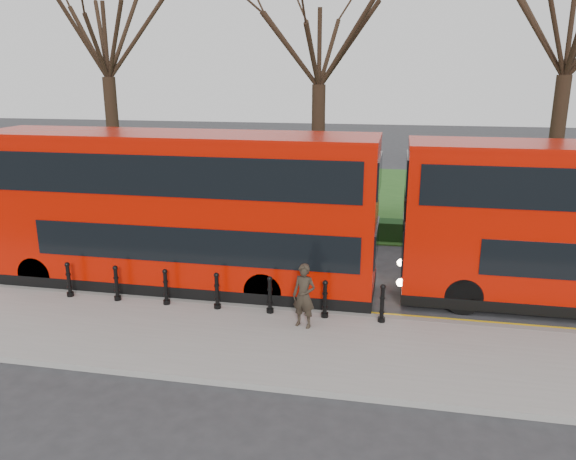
# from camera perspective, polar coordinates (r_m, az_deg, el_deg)

# --- Properties ---
(ground) EXTENTS (120.00, 120.00, 0.00)m
(ground) POSITION_cam_1_polar(r_m,az_deg,el_deg) (17.43, -8.46, -6.35)
(ground) COLOR #28282B
(ground) RESTS_ON ground
(pavement) EXTENTS (60.00, 4.00, 0.15)m
(pavement) POSITION_cam_1_polar(r_m,az_deg,el_deg) (14.86, -12.36, -10.27)
(pavement) COLOR gray
(pavement) RESTS_ON ground
(kerb) EXTENTS (60.00, 0.25, 0.16)m
(kerb) POSITION_cam_1_polar(r_m,az_deg,el_deg) (16.54, -9.62, -7.36)
(kerb) COLOR slate
(kerb) RESTS_ON ground
(grass_verge) EXTENTS (60.00, 18.00, 0.06)m
(grass_verge) POSITION_cam_1_polar(r_m,az_deg,el_deg) (31.37, 0.67, 3.79)
(grass_verge) COLOR #224D19
(grass_verge) RESTS_ON ground
(hedge) EXTENTS (60.00, 0.90, 0.80)m
(hedge) POSITION_cam_1_polar(r_m,az_deg,el_deg) (23.49, -2.99, 0.63)
(hedge) COLOR black
(hedge) RESTS_ON ground
(yellow_line_outer) EXTENTS (60.00, 0.10, 0.01)m
(yellow_line_outer) POSITION_cam_1_polar(r_m,az_deg,el_deg) (16.83, -9.25, -7.19)
(yellow_line_outer) COLOR yellow
(yellow_line_outer) RESTS_ON ground
(yellow_line_inner) EXTENTS (60.00, 0.10, 0.01)m
(yellow_line_inner) POSITION_cam_1_polar(r_m,az_deg,el_deg) (17.00, -9.02, -6.94)
(yellow_line_inner) COLOR yellow
(yellow_line_inner) RESTS_ON ground
(tree_left) EXTENTS (7.34, 7.34, 11.47)m
(tree_left) POSITION_cam_1_polar(r_m,az_deg,el_deg) (28.68, -18.12, 18.65)
(tree_left) COLOR black
(tree_left) RESTS_ON ground
(tree_mid) EXTENTS (6.98, 6.98, 10.90)m
(tree_mid) POSITION_cam_1_polar(r_m,az_deg,el_deg) (25.48, 3.23, 18.88)
(tree_mid) COLOR black
(tree_mid) RESTS_ON ground
(tree_right) EXTENTS (7.46, 7.46, 11.66)m
(tree_right) POSITION_cam_1_polar(r_m,az_deg,el_deg) (26.06, 26.86, 18.47)
(tree_right) COLOR black
(tree_right) RESTS_ON ground
(bollard_row) EXTENTS (9.20, 0.15, 1.00)m
(bollard_row) POSITION_cam_1_polar(r_m,az_deg,el_deg) (15.75, -7.23, -6.21)
(bollard_row) COLOR black
(bollard_row) RESTS_ON pavement
(bus_lead) EXTENTS (12.02, 2.76, 4.78)m
(bus_lead) POSITION_cam_1_polar(r_m,az_deg,el_deg) (17.40, -11.11, 1.83)
(bus_lead) COLOR #AA0D00
(bus_lead) RESTS_ON ground
(pedestrian) EXTENTS (0.70, 0.55, 1.69)m
(pedestrian) POSITION_cam_1_polar(r_m,az_deg,el_deg) (14.43, 1.64, -6.70)
(pedestrian) COLOR black
(pedestrian) RESTS_ON pavement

